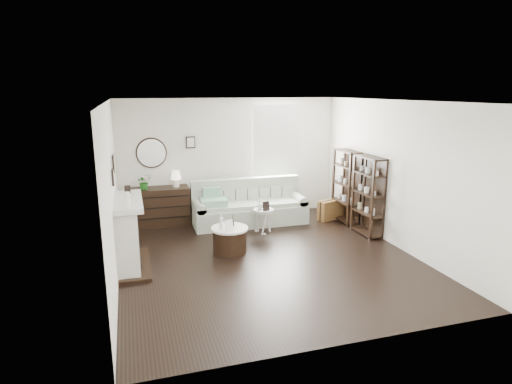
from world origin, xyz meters
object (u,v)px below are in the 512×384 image
object	(u,v)px
drum_table	(230,240)
pedestal_table	(263,211)
sofa	(249,209)
dresser	(160,206)

from	to	relation	value
drum_table	pedestal_table	world-z (taller)	pedestal_table
sofa	pedestal_table	world-z (taller)	sofa
dresser	drum_table	bearing A→B (deg)	-61.78
drum_table	pedestal_table	size ratio (longest dim) A/B	1.31
sofa	dresser	size ratio (longest dim) A/B	1.99
drum_table	dresser	bearing A→B (deg)	118.22
sofa	pedestal_table	bearing A→B (deg)	-83.23
pedestal_table	dresser	bearing A→B (deg)	149.36
sofa	dresser	world-z (taller)	sofa
sofa	drum_table	xyz separation A→B (m)	(-0.81, -1.60, -0.08)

